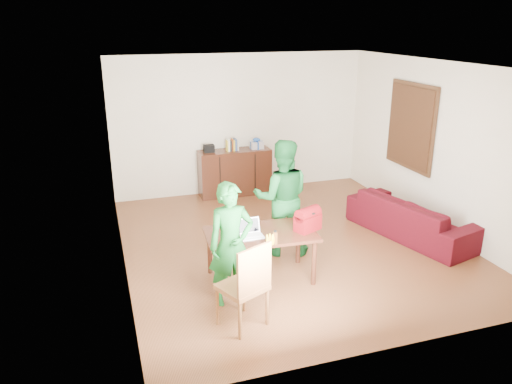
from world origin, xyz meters
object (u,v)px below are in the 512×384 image
object	(u,v)px
bottle	(275,237)
table	(261,238)
chair	(243,302)
red_bag	(308,221)
laptop	(252,234)
sofa	(412,217)
person_far	(282,198)
person_near	(231,244)

from	to	relation	value
bottle	table	bearing A→B (deg)	99.08
chair	bottle	world-z (taller)	chair
chair	bottle	size ratio (longest dim) A/B	5.72
table	red_bag	bearing A→B (deg)	-6.22
laptop	sofa	size ratio (longest dim) A/B	0.14
table	red_bag	size ratio (longest dim) A/B	4.33
table	chair	world-z (taller)	chair
person_far	bottle	size ratio (longest dim) A/B	9.43
laptop	red_bag	distance (m)	0.77
chair	sofa	distance (m)	3.63
person_far	sofa	size ratio (longest dim) A/B	0.80
person_far	laptop	world-z (taller)	person_far
chair	table	bearing A→B (deg)	36.58
table	person_near	world-z (taller)	person_near
table	person_near	size ratio (longest dim) A/B	0.96
table	person_near	bearing A→B (deg)	-136.29
chair	person_far	distance (m)	2.05
table	person_near	xyz separation A→B (m)	(-0.52, -0.43, 0.18)
person_near	person_far	distance (m)	1.55
bottle	red_bag	world-z (taller)	red_bag
table	chair	size ratio (longest dim) A/B	1.42
laptop	bottle	distance (m)	0.36
bottle	sofa	world-z (taller)	bottle
person_near	bottle	world-z (taller)	person_near
chair	person_near	size ratio (longest dim) A/B	0.68
red_bag	bottle	bearing A→B (deg)	-177.56
person_far	bottle	bearing A→B (deg)	81.77
laptop	person_near	bearing A→B (deg)	-137.44
chair	bottle	xyz separation A→B (m)	(0.59, 0.59, 0.45)
bottle	sofa	size ratio (longest dim) A/B	0.08
person_near	bottle	size ratio (longest dim) A/B	8.42
chair	person_far	bearing A→B (deg)	32.14
laptop	sofa	xyz separation A→B (m)	(2.90, 0.69, -0.40)
table	bottle	distance (m)	0.42
table	chair	xyz separation A→B (m)	(-0.53, -0.97, -0.29)
table	chair	distance (m)	1.14
chair	laptop	world-z (taller)	chair
person_near	red_bag	size ratio (longest dim) A/B	4.50
table	chair	bearing A→B (deg)	-114.70
red_bag	table	bearing A→B (deg)	146.19
bottle	sofa	xyz separation A→B (m)	(2.69, 0.98, -0.44)
chair	person_near	xyz separation A→B (m)	(0.01, 0.54, 0.46)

